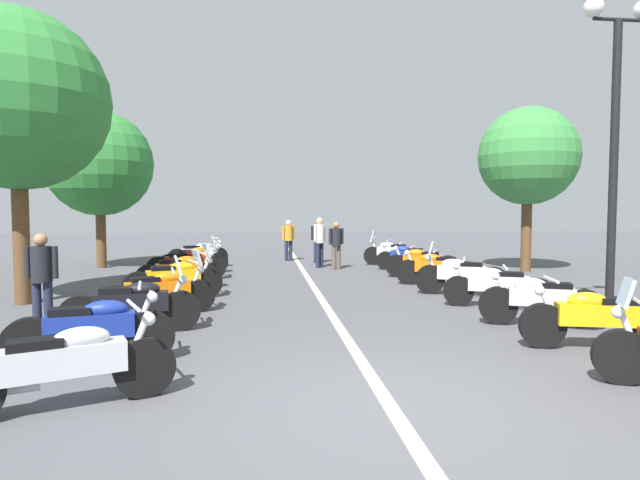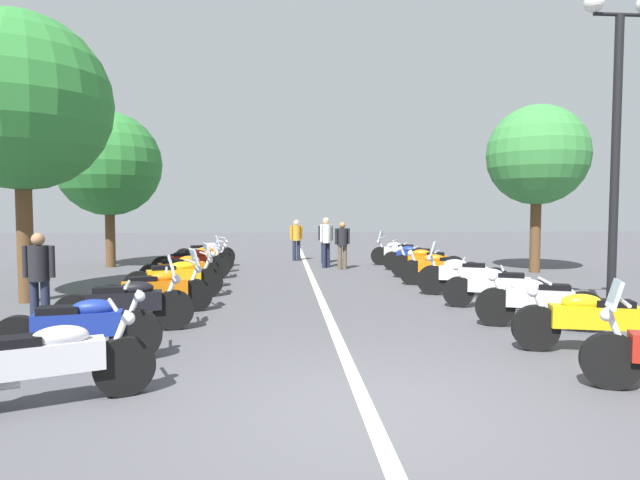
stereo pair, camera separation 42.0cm
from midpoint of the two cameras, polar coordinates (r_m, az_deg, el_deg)
ground_plane at (r=5.32m, az=7.71°, el=-18.18°), size 80.00×80.00×0.00m
lane_centre_stripe at (r=12.38m, az=0.74°, el=-5.71°), size 28.46×0.16×0.01m
motorcycle_left_row_0 at (r=5.81m, az=-26.18°, el=-11.92°), size 1.05×2.04×0.99m
motorcycle_left_row_1 at (r=7.23m, az=-23.24°, el=-8.81°), size 0.71×2.02×1.01m
motorcycle_left_row_2 at (r=8.77m, az=-19.09°, el=-6.55°), size 0.73×2.11×1.21m
motorcycle_left_row_3 at (r=10.08m, az=-16.29°, el=-5.28°), size 1.04×2.01×1.20m
motorcycle_left_row_4 at (r=11.72m, az=-14.57°, el=-4.01°), size 0.97×2.05×1.22m
motorcycle_left_row_5 at (r=13.15m, az=-13.94°, el=-3.26°), size 0.98×1.98×1.01m
motorcycle_left_row_6 at (r=14.91m, az=-13.05°, el=-2.41°), size 0.74×2.16×1.23m
motorcycle_left_row_7 at (r=16.29m, az=-12.27°, el=-2.00°), size 1.01×2.03×1.00m
motorcycle_left_row_8 at (r=17.92m, az=-11.77°, el=-1.48°), size 1.02×1.95×1.02m
motorcycle_right_row_1 at (r=8.14m, az=29.10°, el=-7.65°), size 0.86×2.13×1.00m
motorcycle_right_row_2 at (r=9.37m, az=23.92°, el=-6.11°), size 0.95×1.92×1.00m
motorcycle_right_row_3 at (r=10.86m, az=19.93°, el=-4.80°), size 1.03×2.03×0.99m
motorcycle_right_row_4 at (r=12.22m, az=16.25°, el=-3.71°), size 1.00×1.95×1.23m
motorcycle_right_row_5 at (r=13.67m, az=13.89°, el=-3.02°), size 1.05×2.00×1.00m
motorcycle_right_row_6 at (r=15.14m, az=12.41°, el=-2.38°), size 0.95×2.02×1.01m
motorcycle_right_row_7 at (r=16.87m, az=10.93°, el=-1.84°), size 1.05×1.92×0.98m
motorcycle_right_row_8 at (r=18.34m, az=9.25°, el=-1.34°), size 1.02×1.89×1.21m
street_lamp_twin_globe at (r=10.28m, az=30.80°, el=12.61°), size 0.32×1.22×5.49m
bystander_0 at (r=16.99m, az=3.16°, el=-0.20°), size 0.32×0.51×1.55m
bystander_1 at (r=9.64m, az=-27.31°, el=-3.20°), size 0.32×0.53×1.57m
bystander_2 at (r=17.45m, az=1.35°, el=0.19°), size 0.39×0.42×1.69m
bystander_3 at (r=19.90m, az=-2.00°, el=0.33°), size 0.32×0.49×1.56m
bystander_4 at (r=19.02m, az=1.24°, el=0.22°), size 0.32×0.53×1.57m
roadside_tree_0 at (r=17.61m, az=23.34°, el=8.49°), size 3.06×3.06×5.16m
roadside_tree_1 at (r=19.02m, az=-21.57°, el=7.73°), size 3.49×3.49×5.24m
roadside_tree_2 at (r=12.59m, az=-29.12°, el=13.00°), size 3.64×3.64×5.99m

